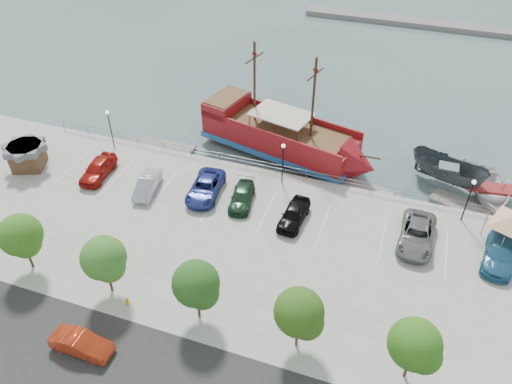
% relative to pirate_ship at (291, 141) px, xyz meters
% --- Properties ---
extents(ground, '(160.00, 160.00, 0.00)m').
position_rel_pirate_ship_xyz_m(ground, '(0.81, -12.16, -2.00)').
color(ground, '#455A58').
extents(sidewalk, '(100.00, 4.00, 0.05)m').
position_rel_pirate_ship_xyz_m(sidewalk, '(0.81, -22.16, -0.98)').
color(sidewalk, '#A4A291').
rests_on(sidewalk, land_slab).
extents(seawall_railing, '(50.00, 0.06, 1.00)m').
position_rel_pirate_ship_xyz_m(seawall_railing, '(0.81, -4.36, -0.47)').
color(seawall_railing, slate).
rests_on(seawall_railing, land_slab).
extents(far_shore, '(40.00, 3.00, 0.80)m').
position_rel_pirate_ship_xyz_m(far_shore, '(10.81, 42.84, -1.60)').
color(far_shore, gray).
rests_on(far_shore, ground).
extents(pirate_ship, '(19.25, 9.32, 11.92)m').
position_rel_pirate_ship_xyz_m(pirate_ship, '(0.00, 0.00, 0.00)').
color(pirate_ship, maroon).
rests_on(pirate_ship, ground).
extents(patrol_boat, '(7.92, 5.41, 2.87)m').
position_rel_pirate_ship_xyz_m(patrol_boat, '(15.31, 0.33, -0.56)').
color(patrol_boat, '#383E42').
rests_on(patrol_boat, ground).
extents(speedboat, '(5.78, 7.42, 1.41)m').
position_rel_pirate_ship_xyz_m(speedboat, '(19.24, -0.29, -1.29)').
color(speedboat, silver).
rests_on(speedboat, ground).
extents(dock_west, '(7.66, 2.45, 0.43)m').
position_rel_pirate_ship_xyz_m(dock_west, '(-13.57, -2.96, -1.78)').
color(dock_west, gray).
rests_on(dock_west, ground).
extents(dock_mid, '(6.79, 3.26, 0.37)m').
position_rel_pirate_ship_xyz_m(dock_mid, '(7.65, -2.96, -1.81)').
color(dock_mid, gray).
rests_on(dock_mid, ground).
extents(dock_east, '(7.15, 4.56, 0.40)m').
position_rel_pirate_ship_xyz_m(dock_east, '(17.64, -2.96, -1.80)').
color(dock_east, gray).
rests_on(dock_east, ground).
extents(shed, '(3.98, 3.98, 2.51)m').
position_rel_pirate_ship_xyz_m(shed, '(-23.09, -11.29, 0.34)').
color(shed, brown).
rests_on(shed, land_slab).
extents(street_sedan, '(4.20, 1.48, 1.38)m').
position_rel_pirate_ship_xyz_m(street_sedan, '(-6.25, -27.16, -0.30)').
color(street_sedan, '#B52F13').
rests_on(street_sedan, street).
extents(fire_hydrant, '(0.23, 0.23, 0.68)m').
position_rel_pirate_ship_xyz_m(fire_hydrant, '(-5.40, -22.96, -0.63)').
color(fire_hydrant, '#C49100').
rests_on(fire_hydrant, sidewalk).
extents(lamp_post_left, '(0.36, 0.36, 4.28)m').
position_rel_pirate_ship_xyz_m(lamp_post_left, '(-17.19, -5.66, 1.94)').
color(lamp_post_left, black).
rests_on(lamp_post_left, land_slab).
extents(lamp_post_mid, '(0.36, 0.36, 4.28)m').
position_rel_pirate_ship_xyz_m(lamp_post_mid, '(0.81, -5.66, 1.94)').
color(lamp_post_mid, black).
rests_on(lamp_post_mid, land_slab).
extents(lamp_post_right, '(0.36, 0.36, 4.28)m').
position_rel_pirate_ship_xyz_m(lamp_post_right, '(16.81, -5.66, 1.94)').
color(lamp_post_right, black).
rests_on(lamp_post_right, land_slab).
extents(tree_b, '(3.30, 3.20, 5.00)m').
position_rel_pirate_ship_xyz_m(tree_b, '(-14.04, -22.23, 2.30)').
color(tree_b, '#473321').
rests_on(tree_b, sidewalk).
extents(tree_c, '(3.30, 3.20, 5.00)m').
position_rel_pirate_ship_xyz_m(tree_c, '(-7.04, -22.23, 2.30)').
color(tree_c, '#473321').
rests_on(tree_c, sidewalk).
extents(tree_d, '(3.30, 3.20, 5.00)m').
position_rel_pirate_ship_xyz_m(tree_d, '(-0.04, -22.23, 2.30)').
color(tree_d, '#473321').
rests_on(tree_d, sidewalk).
extents(tree_e, '(3.30, 3.20, 5.00)m').
position_rel_pirate_ship_xyz_m(tree_e, '(6.96, -22.23, 2.30)').
color(tree_e, '#473321').
rests_on(tree_e, sidewalk).
extents(tree_f, '(3.30, 3.20, 5.00)m').
position_rel_pirate_ship_xyz_m(tree_f, '(13.96, -22.23, 2.30)').
color(tree_f, '#473321').
rests_on(tree_f, sidewalk).
extents(parked_car_a, '(2.35, 5.01, 1.66)m').
position_rel_pirate_ship_xyz_m(parked_car_a, '(-15.90, -10.39, -0.17)').
color(parked_car_a, '#9A150E').
rests_on(parked_car_a, land_slab).
extents(parked_car_b, '(2.33, 4.62, 1.45)m').
position_rel_pirate_ship_xyz_m(parked_car_b, '(-10.39, -10.90, -0.27)').
color(parked_car_b, '#ADAFB5').
rests_on(parked_car_b, land_slab).
extents(parked_car_c, '(3.13, 5.78, 1.54)m').
position_rel_pirate_ship_xyz_m(parked_car_c, '(-5.21, -9.61, -0.23)').
color(parked_car_c, navy).
rests_on(parked_car_c, land_slab).
extents(parked_car_d, '(2.56, 4.80, 1.32)m').
position_rel_pirate_ship_xyz_m(parked_car_d, '(-1.68, -9.65, -0.33)').
color(parked_car_d, '#193720').
rests_on(parked_car_d, land_slab).
extents(parked_car_e, '(2.15, 4.70, 1.56)m').
position_rel_pirate_ship_xyz_m(parked_car_e, '(3.32, -10.50, -0.21)').
color(parked_car_e, black).
rests_on(parked_car_e, land_slab).
extents(parked_car_g, '(2.84, 5.90, 1.62)m').
position_rel_pirate_ship_xyz_m(parked_car_g, '(13.33, -9.69, -0.19)').
color(parked_car_g, slate).
rests_on(parked_car_g, land_slab).
extents(parked_car_h, '(3.04, 5.81, 1.61)m').
position_rel_pirate_ship_xyz_m(parked_car_h, '(19.59, -9.62, -0.19)').
color(parked_car_h, '#29638B').
rests_on(parked_car_h, land_slab).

